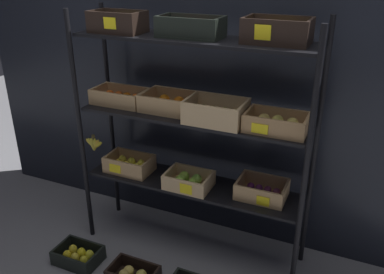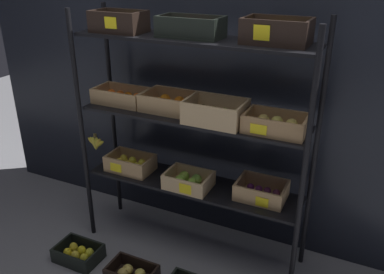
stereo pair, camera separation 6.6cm
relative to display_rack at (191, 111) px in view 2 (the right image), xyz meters
The scene contains 4 objects.
ground_plane 1.05m from the display_rack, 34.64° to the left, with size 10.00×10.00×0.00m, color gray.
storefront_wall 0.40m from the display_rack, 89.46° to the left, with size 3.91×0.12×2.37m, color black.
display_rack is the anchor object (origin of this frame).
crate_ground_lemon 1.29m from the display_rack, 144.32° to the right, with size 0.31×0.22×0.11m.
Camera 2 is at (1.04, -2.18, 1.94)m, focal length 38.15 mm.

